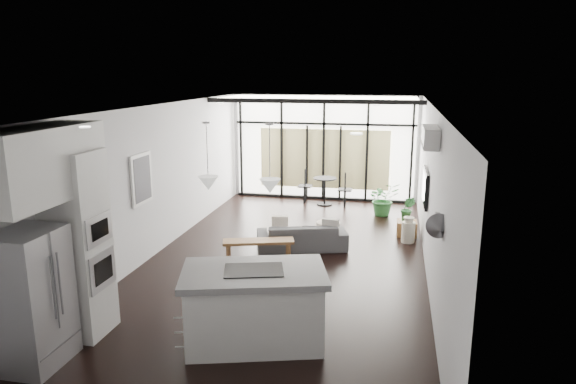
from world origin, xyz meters
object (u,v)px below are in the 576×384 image
at_px(sofa, 302,232).
at_px(island, 254,307).
at_px(fridge, 32,299).
at_px(milk_can, 408,230).
at_px(console_bench, 259,251).
at_px(pouf, 328,231).
at_px(tv, 425,187).

bearing_deg(sofa, island, 73.83).
xyz_separation_m(fridge, milk_can, (4.37, 5.48, -0.56)).
height_order(console_bench, milk_can, milk_can).
height_order(pouf, tv, tv).
distance_m(console_bench, milk_can, 3.18).
xyz_separation_m(console_bench, pouf, (1.08, 1.49, -0.01)).
relative_size(sofa, console_bench, 1.36).
distance_m(console_bench, pouf, 1.84).
bearing_deg(sofa, milk_can, -175.14).
height_order(console_bench, pouf, console_bench).
height_order(fridge, console_bench, fridge).
height_order(sofa, tv, tv).
bearing_deg(pouf, fridge, -117.57).
xyz_separation_m(island, milk_can, (1.98, 4.48, -0.22)).
bearing_deg(tv, fridge, -133.56).
bearing_deg(milk_can, sofa, -157.99).
relative_size(console_bench, pouf, 2.66).
height_order(milk_can, tv, tv).
height_order(island, pouf, island).
bearing_deg(tv, pouf, 166.95).
xyz_separation_m(console_bench, tv, (2.93, 1.06, 1.09)).
xyz_separation_m(fridge, console_bench, (1.68, 3.79, -0.62)).
relative_size(fridge, pouf, 3.41).
height_order(fridge, tv, fridge).
xyz_separation_m(milk_can, tv, (0.24, -0.63, 1.03)).
bearing_deg(fridge, pouf, 62.43).
relative_size(island, tv, 1.63).
relative_size(island, fridge, 1.09).
xyz_separation_m(island, pouf, (0.37, 4.27, -0.30)).
bearing_deg(tv, sofa, -175.18).
xyz_separation_m(sofa, pouf, (0.43, 0.62, -0.15)).
bearing_deg(tv, milk_can, 111.09).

